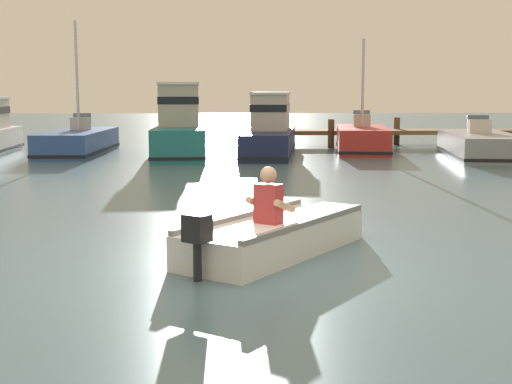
{
  "coord_description": "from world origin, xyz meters",
  "views": [
    {
      "loc": [
        -0.38,
        -8.56,
        2.17
      ],
      "look_at": [
        0.15,
        2.7,
        0.55
      ],
      "focal_mm": 49.76,
      "sensor_mm": 36.0,
      "label": 1
    }
  ],
  "objects_px": {
    "moored_boat_blue": "(78,142)",
    "moored_boat_red": "(362,140)",
    "rowboat_with_person": "(277,234)",
    "moored_boat_grey": "(481,146)",
    "moored_boat_teal": "(179,129)",
    "moored_boat_navy": "(270,132)"
  },
  "relations": [
    {
      "from": "moored_boat_grey",
      "to": "rowboat_with_person",
      "type": "bearing_deg",
      "value": -119.79
    },
    {
      "from": "moored_boat_blue",
      "to": "moored_boat_navy",
      "type": "xyz_separation_m",
      "value": [
        6.59,
        -0.62,
        0.39
      ]
    },
    {
      "from": "moored_boat_teal",
      "to": "moored_boat_red",
      "type": "height_order",
      "value": "moored_boat_red"
    },
    {
      "from": "moored_boat_navy",
      "to": "moored_boat_grey",
      "type": "bearing_deg",
      "value": -9.82
    },
    {
      "from": "rowboat_with_person",
      "to": "moored_boat_red",
      "type": "distance_m",
      "value": 16.21
    },
    {
      "from": "moored_boat_teal",
      "to": "moored_boat_navy",
      "type": "xyz_separation_m",
      "value": [
        3.05,
        0.43,
        -0.12
      ]
    },
    {
      "from": "rowboat_with_person",
      "to": "moored_boat_grey",
      "type": "xyz_separation_m",
      "value": [
        7.77,
        13.57,
        0.11
      ]
    },
    {
      "from": "moored_boat_grey",
      "to": "moored_boat_navy",
      "type": "bearing_deg",
      "value": 170.18
    },
    {
      "from": "moored_boat_blue",
      "to": "rowboat_with_person",
      "type": "bearing_deg",
      "value": -69.68
    },
    {
      "from": "moored_boat_blue",
      "to": "moored_boat_red",
      "type": "relative_size",
      "value": 1.13
    },
    {
      "from": "moored_boat_blue",
      "to": "moored_boat_red",
      "type": "xyz_separation_m",
      "value": [
        9.93,
        0.26,
        0.04
      ]
    },
    {
      "from": "moored_boat_teal",
      "to": "moored_boat_navy",
      "type": "distance_m",
      "value": 3.09
    },
    {
      "from": "moored_boat_blue",
      "to": "moored_boat_red",
      "type": "distance_m",
      "value": 9.93
    },
    {
      "from": "moored_boat_teal",
      "to": "moored_boat_red",
      "type": "bearing_deg",
      "value": 11.61
    },
    {
      "from": "moored_boat_blue",
      "to": "moored_boat_grey",
      "type": "height_order",
      "value": "moored_boat_blue"
    },
    {
      "from": "moored_boat_blue",
      "to": "moored_boat_grey",
      "type": "distance_m",
      "value": 13.59
    },
    {
      "from": "moored_boat_red",
      "to": "moored_boat_blue",
      "type": "bearing_deg",
      "value": -178.47
    },
    {
      "from": "moored_boat_blue",
      "to": "moored_boat_navy",
      "type": "distance_m",
      "value": 6.63
    },
    {
      "from": "rowboat_with_person",
      "to": "moored_boat_grey",
      "type": "bearing_deg",
      "value": 60.21
    },
    {
      "from": "rowboat_with_person",
      "to": "moored_boat_blue",
      "type": "distance_m",
      "value": 16.41
    },
    {
      "from": "moored_boat_navy",
      "to": "moored_boat_red",
      "type": "bearing_deg",
      "value": 14.86
    },
    {
      "from": "rowboat_with_person",
      "to": "moored_boat_blue",
      "type": "bearing_deg",
      "value": 110.32
    }
  ]
}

